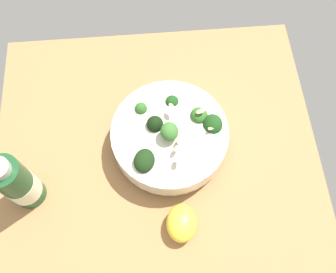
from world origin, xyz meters
The scene contains 4 objects.
ground_plane centered at (0.00, 0.00, -2.48)cm, with size 65.43×65.43×4.97cm, color #996D42.
bowl_of_broccoli centered at (4.18, -2.73, 4.13)cm, with size 22.58×22.58×10.62cm.
lemon_wedge centered at (-12.47, -3.48, 2.34)cm, with size 6.96×5.53×4.69cm, color yellow.
bottle_tall centered at (-4.07, 24.87, 7.11)cm, with size 5.93×5.93×16.25cm.
Camera 1 is at (-24.53, -0.32, 70.23)cm, focal length 39.53 mm.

